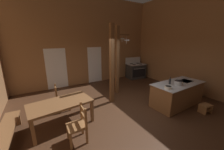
{
  "coord_description": "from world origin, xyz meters",
  "views": [
    {
      "loc": [
        -2.52,
        -3.42,
        2.49
      ],
      "look_at": [
        0.03,
        0.99,
        1.09
      ],
      "focal_mm": 20.95,
      "sensor_mm": 36.0,
      "label": 1
    }
  ],
  "objects_px": {
    "ladderback_chair_near_window": "(61,98)",
    "ladderback_chair_by_post": "(79,125)",
    "dining_table": "(61,105)",
    "stove_range": "(136,71)",
    "kitchen_island": "(177,94)",
    "mixing_bowl_on_counter": "(168,87)",
    "bottle_tall_on_counter": "(170,81)",
    "step_stool": "(205,108)",
    "bench_along_left_wall": "(7,133)",
    "stockpot_on_counter": "(178,83)"
  },
  "relations": [
    {
      "from": "ladderback_chair_near_window",
      "to": "kitchen_island",
      "type": "bearing_deg",
      "value": -24.46
    },
    {
      "from": "kitchen_island",
      "to": "stove_range",
      "type": "distance_m",
      "value": 3.79
    },
    {
      "from": "stove_range",
      "to": "ladderback_chair_near_window",
      "type": "distance_m",
      "value": 5.3
    },
    {
      "from": "stockpot_on_counter",
      "to": "bottle_tall_on_counter",
      "type": "distance_m",
      "value": 0.29
    },
    {
      "from": "stove_range",
      "to": "ladderback_chair_near_window",
      "type": "bearing_deg",
      "value": -159.65
    },
    {
      "from": "ladderback_chair_near_window",
      "to": "ladderback_chair_by_post",
      "type": "relative_size",
      "value": 1.0
    },
    {
      "from": "dining_table",
      "to": "bottle_tall_on_counter",
      "type": "bearing_deg",
      "value": -12.09
    },
    {
      "from": "ladderback_chair_by_post",
      "to": "bottle_tall_on_counter",
      "type": "relative_size",
      "value": 3.6
    },
    {
      "from": "stockpot_on_counter",
      "to": "dining_table",
      "type": "bearing_deg",
      "value": 165.49
    },
    {
      "from": "bench_along_left_wall",
      "to": "bottle_tall_on_counter",
      "type": "distance_m",
      "value": 5.09
    },
    {
      "from": "kitchen_island",
      "to": "mixing_bowl_on_counter",
      "type": "distance_m",
      "value": 0.99
    },
    {
      "from": "bench_along_left_wall",
      "to": "bottle_tall_on_counter",
      "type": "height_order",
      "value": "bottle_tall_on_counter"
    },
    {
      "from": "dining_table",
      "to": "stockpot_on_counter",
      "type": "relative_size",
      "value": 5.28
    },
    {
      "from": "mixing_bowl_on_counter",
      "to": "ladderback_chair_near_window",
      "type": "bearing_deg",
      "value": 147.55
    },
    {
      "from": "dining_table",
      "to": "stove_range",
      "type": "bearing_deg",
      "value": 28.49
    },
    {
      "from": "bench_along_left_wall",
      "to": "ladderback_chair_near_window",
      "type": "bearing_deg",
      "value": 36.24
    },
    {
      "from": "ladderback_chair_by_post",
      "to": "bottle_tall_on_counter",
      "type": "height_order",
      "value": "bottle_tall_on_counter"
    },
    {
      "from": "ladderback_chair_by_post",
      "to": "stockpot_on_counter",
      "type": "relative_size",
      "value": 2.78
    },
    {
      "from": "kitchen_island",
      "to": "bottle_tall_on_counter",
      "type": "xyz_separation_m",
      "value": [
        -0.41,
        0.09,
        0.55
      ]
    },
    {
      "from": "step_stool",
      "to": "bench_along_left_wall",
      "type": "distance_m",
      "value": 5.96
    },
    {
      "from": "stove_range",
      "to": "bench_along_left_wall",
      "type": "xyz_separation_m",
      "value": [
        -6.39,
        -2.88,
        -0.17
      ]
    },
    {
      "from": "step_stool",
      "to": "bottle_tall_on_counter",
      "type": "height_order",
      "value": "bottle_tall_on_counter"
    },
    {
      "from": "step_stool",
      "to": "dining_table",
      "type": "distance_m",
      "value": 4.81
    },
    {
      "from": "dining_table",
      "to": "stockpot_on_counter",
      "type": "distance_m",
      "value": 4.05
    },
    {
      "from": "ladderback_chair_near_window",
      "to": "ladderback_chair_by_post",
      "type": "distance_m",
      "value": 1.8
    },
    {
      "from": "step_stool",
      "to": "ladderback_chair_by_post",
      "type": "relative_size",
      "value": 0.42
    },
    {
      "from": "stove_range",
      "to": "step_stool",
      "type": "xyz_separation_m",
      "value": [
        -0.67,
        -4.56,
        -0.3
      ]
    },
    {
      "from": "kitchen_island",
      "to": "bench_along_left_wall",
      "type": "xyz_separation_m",
      "value": [
        -5.41,
        0.77,
        -0.13
      ]
    },
    {
      "from": "kitchen_island",
      "to": "bottle_tall_on_counter",
      "type": "height_order",
      "value": "bottle_tall_on_counter"
    },
    {
      "from": "mixing_bowl_on_counter",
      "to": "bottle_tall_on_counter",
      "type": "xyz_separation_m",
      "value": [
        0.44,
        0.27,
        0.06
      ]
    },
    {
      "from": "kitchen_island",
      "to": "stove_range",
      "type": "xyz_separation_m",
      "value": [
        0.98,
        3.66,
        0.04
      ]
    },
    {
      "from": "stove_range",
      "to": "dining_table",
      "type": "height_order",
      "value": "stove_range"
    },
    {
      "from": "ladderback_chair_near_window",
      "to": "mixing_bowl_on_counter",
      "type": "relative_size",
      "value": 3.99
    },
    {
      "from": "ladderback_chair_by_post",
      "to": "dining_table",
      "type": "bearing_deg",
      "value": 106.22
    },
    {
      "from": "ladderback_chair_by_post",
      "to": "mixing_bowl_on_counter",
      "type": "relative_size",
      "value": 3.99
    },
    {
      "from": "kitchen_island",
      "to": "stove_range",
      "type": "bearing_deg",
      "value": 74.97
    },
    {
      "from": "kitchen_island",
      "to": "ladderback_chair_by_post",
      "type": "xyz_separation_m",
      "value": [
        -3.87,
        0.01,
        0.01
      ]
    },
    {
      "from": "kitchen_island",
      "to": "bench_along_left_wall",
      "type": "relative_size",
      "value": 1.3
    },
    {
      "from": "mixing_bowl_on_counter",
      "to": "bottle_tall_on_counter",
      "type": "height_order",
      "value": "bottle_tall_on_counter"
    },
    {
      "from": "dining_table",
      "to": "mixing_bowl_on_counter",
      "type": "height_order",
      "value": "mixing_bowl_on_counter"
    },
    {
      "from": "kitchen_island",
      "to": "stove_range",
      "type": "height_order",
      "value": "stove_range"
    },
    {
      "from": "bottle_tall_on_counter",
      "to": "mixing_bowl_on_counter",
      "type": "bearing_deg",
      "value": -148.09
    },
    {
      "from": "ladderback_chair_near_window",
      "to": "stockpot_on_counter",
      "type": "bearing_deg",
      "value": -27.23
    },
    {
      "from": "bottle_tall_on_counter",
      "to": "stove_range",
      "type": "bearing_deg",
      "value": 68.72
    },
    {
      "from": "kitchen_island",
      "to": "stockpot_on_counter",
      "type": "height_order",
      "value": "stockpot_on_counter"
    },
    {
      "from": "step_stool",
      "to": "dining_table",
      "type": "relative_size",
      "value": 0.22
    },
    {
      "from": "dining_table",
      "to": "mixing_bowl_on_counter",
      "type": "xyz_separation_m",
      "value": [
        3.28,
        -1.07,
        0.27
      ]
    },
    {
      "from": "kitchen_island",
      "to": "ladderback_chair_near_window",
      "type": "height_order",
      "value": "ladderback_chair_near_window"
    },
    {
      "from": "step_stool",
      "to": "stove_range",
      "type": "bearing_deg",
      "value": 81.67
    },
    {
      "from": "step_stool",
      "to": "bottle_tall_on_counter",
      "type": "xyz_separation_m",
      "value": [
        -0.72,
        0.99,
        0.81
      ]
    }
  ]
}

